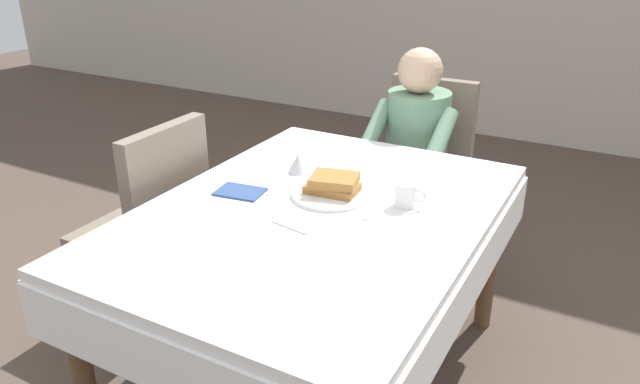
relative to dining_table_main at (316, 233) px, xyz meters
The scene contains 13 objects.
ground_plane 0.65m from the dining_table_main, ahead, with size 14.00×14.00×0.00m, color brown.
dining_table_main is the anchor object (origin of this frame).
chair_diner 1.18m from the dining_table_main, 91.07° to the left, with size 0.44×0.45×0.93m.
diner_person 1.01m from the dining_table_main, 91.24° to the left, with size 0.40×0.43×1.12m.
chair_left_side 0.78m from the dining_table_main, behind, with size 0.45×0.44×0.93m.
plate_breakfast 0.16m from the dining_table_main, 94.85° to the left, with size 0.28×0.28×0.02m, color white.
breakfast_stack 0.19m from the dining_table_main, 91.52° to the left, with size 0.19×0.17×0.06m.
cup_coffee 0.34m from the dining_table_main, 34.36° to the left, with size 0.11×0.08×0.08m.
syrup_pitcher 0.37m from the dining_table_main, 131.12° to the left, with size 0.08×0.08×0.07m.
fork_left_of_plate 0.24m from the dining_table_main, 152.97° to the left, with size 0.18×0.01×0.01m, color silver.
knife_right_of_plate 0.23m from the dining_table_main, 29.65° to the left, with size 0.20×0.01×0.01m, color silver.
spoon_near_edge 0.19m from the dining_table_main, 93.04° to the right, with size 0.15×0.01×0.01m, color silver.
napkin_folded 0.32m from the dining_table_main, behind, with size 0.17×0.12×0.01m, color #334C7F.
Camera 1 is at (0.91, -1.63, 1.63)m, focal length 33.87 mm.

